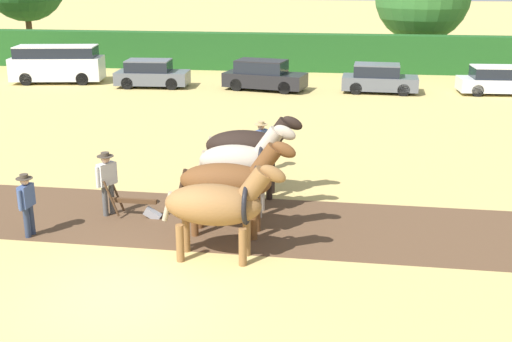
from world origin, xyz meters
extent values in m
plane|color=tan|center=(0.00, 0.00, 0.00)|extent=(240.00, 240.00, 0.00)
cube|color=brown|center=(-2.58, 4.08, 0.00)|extent=(26.95, 4.20, 0.01)
cube|color=#1E511E|center=(0.00, 29.58, 1.16)|extent=(76.59, 1.23, 2.31)
cylinder|color=#4C3823|center=(-19.19, 34.86, 1.88)|extent=(0.44, 0.44, 3.75)
cylinder|color=#423323|center=(9.14, 33.67, 1.43)|extent=(0.44, 0.44, 2.87)
ellipsoid|color=brown|center=(1.42, 1.88, 1.29)|extent=(2.19, 1.01, 0.93)
cylinder|color=brown|center=(2.14, 2.14, 0.44)|extent=(0.18, 0.18, 0.87)
cylinder|color=brown|center=(2.13, 1.60, 0.44)|extent=(0.18, 0.18, 0.87)
cylinder|color=brown|center=(0.72, 2.16, 0.44)|extent=(0.18, 0.18, 0.87)
cylinder|color=brown|center=(0.71, 1.62, 0.44)|extent=(0.18, 0.18, 0.87)
cylinder|color=brown|center=(2.35, 1.86, 1.78)|extent=(0.82, 0.45, 0.90)
ellipsoid|color=brown|center=(2.76, 1.86, 2.07)|extent=(0.68, 0.27, 0.54)
cube|color=gray|center=(2.53, 1.86, 1.98)|extent=(0.41, 0.09, 0.55)
cylinder|color=gray|center=(0.39, 1.89, 1.19)|extent=(0.30, 0.12, 0.71)
torus|color=black|center=(2.19, 1.87, 1.36)|extent=(0.12, 0.94, 0.94)
ellipsoid|color=brown|center=(1.45, 3.31, 1.36)|extent=(2.26, 0.96, 0.88)
cylinder|color=brown|center=(2.18, 3.55, 0.48)|extent=(0.18, 0.18, 0.97)
cylinder|color=brown|center=(2.17, 3.04, 0.48)|extent=(0.18, 0.18, 0.97)
cylinder|color=brown|center=(0.72, 3.57, 0.48)|extent=(0.18, 0.18, 0.97)
cylinder|color=brown|center=(0.71, 3.06, 0.48)|extent=(0.18, 0.18, 0.97)
cylinder|color=brown|center=(2.40, 3.29, 1.89)|extent=(0.85, 0.43, 0.96)
ellipsoid|color=brown|center=(2.86, 3.29, 2.21)|extent=(0.68, 0.27, 0.54)
cube|color=black|center=(2.60, 3.29, 2.07)|extent=(0.46, 0.09, 0.61)
cylinder|color=black|center=(0.38, 3.32, 1.27)|extent=(0.30, 0.12, 0.71)
torus|color=black|center=(2.23, 3.30, 1.43)|extent=(0.12, 0.90, 0.90)
ellipsoid|color=#B2A38E|center=(1.47, 4.74, 1.44)|extent=(1.98, 0.95, 0.87)
cylinder|color=#B2A38E|center=(2.11, 4.98, 0.52)|extent=(0.18, 0.18, 1.04)
cylinder|color=#B2A38E|center=(2.10, 4.48, 0.52)|extent=(0.18, 0.18, 1.04)
cylinder|color=#B2A38E|center=(0.83, 5.00, 0.52)|extent=(0.18, 0.18, 1.04)
cylinder|color=#B2A38E|center=(0.82, 4.49, 0.52)|extent=(0.18, 0.18, 1.04)
cylinder|color=#B2A38E|center=(2.30, 4.73, 1.95)|extent=(0.84, 0.43, 0.94)
ellipsoid|color=#B2A38E|center=(2.74, 4.72, 2.26)|extent=(0.68, 0.27, 0.54)
cube|color=gray|center=(2.50, 4.72, 2.13)|extent=(0.44, 0.09, 0.60)
cylinder|color=gray|center=(0.53, 4.75, 1.34)|extent=(0.30, 0.12, 0.71)
torus|color=black|center=(2.15, 4.73, 1.51)|extent=(0.12, 0.89, 0.89)
ellipsoid|color=black|center=(1.49, 6.17, 1.45)|extent=(2.28, 1.02, 0.94)
cylinder|color=black|center=(2.23, 6.43, 0.51)|extent=(0.18, 0.18, 1.03)
cylinder|color=black|center=(2.22, 5.89, 0.51)|extent=(0.18, 0.18, 1.03)
cylinder|color=black|center=(0.76, 6.45, 0.51)|extent=(0.18, 0.18, 1.03)
cylinder|color=black|center=(0.75, 5.91, 0.51)|extent=(0.18, 0.18, 1.03)
cylinder|color=black|center=(2.45, 6.15, 1.91)|extent=(0.78, 0.46, 0.84)
ellipsoid|color=black|center=(2.82, 6.15, 2.18)|extent=(0.68, 0.27, 0.54)
cube|color=gray|center=(2.61, 6.15, 2.11)|extent=(0.38, 0.09, 0.50)
cylinder|color=gray|center=(0.41, 6.18, 1.35)|extent=(0.30, 0.12, 0.71)
torus|color=black|center=(2.28, 6.16, 1.52)|extent=(0.12, 0.95, 0.95)
cube|color=#4C331E|center=(-1.14, 4.06, 0.45)|extent=(1.21, 0.12, 0.12)
cube|color=#939399|center=(-0.65, 4.05, 0.10)|extent=(0.48, 0.21, 0.39)
cylinder|color=#4C331E|center=(-1.68, 4.27, 0.55)|extent=(0.40, 0.07, 0.96)
cylinder|color=#4C331E|center=(-1.69, 3.87, 0.55)|extent=(0.40, 0.07, 0.96)
cylinder|color=#4C4C4C|center=(-1.81, 4.22, 0.42)|extent=(0.14, 0.14, 0.84)
cylinder|color=#4C4C4C|center=(-1.93, 4.04, 0.42)|extent=(0.14, 0.14, 0.84)
cube|color=silver|center=(-1.87, 4.13, 1.14)|extent=(0.43, 0.52, 0.59)
sphere|color=tan|center=(-1.87, 4.13, 1.55)|extent=(0.23, 0.23, 0.23)
cylinder|color=silver|center=(-1.71, 4.37, 1.11)|extent=(0.09, 0.09, 0.56)
cylinder|color=silver|center=(-2.02, 3.88, 1.11)|extent=(0.09, 0.09, 0.56)
cylinder|color=#42382D|center=(-1.87, 4.13, 1.62)|extent=(0.43, 0.43, 0.02)
cylinder|color=#42382D|center=(-1.87, 4.13, 1.67)|extent=(0.22, 0.22, 0.10)
cylinder|color=#38332D|center=(1.71, 8.46, 0.41)|extent=(0.14, 0.14, 0.82)
cylinder|color=#38332D|center=(1.62, 8.26, 0.41)|extent=(0.14, 0.14, 0.82)
cube|color=#3D5184|center=(1.66, 8.36, 1.11)|extent=(0.38, 0.52, 0.58)
sphere|color=tan|center=(1.66, 8.36, 1.51)|extent=(0.22, 0.22, 0.22)
cylinder|color=#3D5184|center=(1.78, 8.62, 1.08)|extent=(0.09, 0.09, 0.54)
cylinder|color=#3D5184|center=(1.55, 8.10, 1.08)|extent=(0.09, 0.09, 0.54)
cylinder|color=tan|center=(1.66, 8.36, 1.58)|extent=(0.42, 0.42, 0.02)
cylinder|color=tan|center=(1.66, 8.36, 1.63)|extent=(0.21, 0.21, 0.10)
cylinder|color=#28334C|center=(-3.28, 2.61, 0.38)|extent=(0.14, 0.14, 0.77)
cylinder|color=#28334C|center=(-3.30, 2.41, 0.38)|extent=(0.14, 0.14, 0.77)
cube|color=#3D5184|center=(-3.29, 2.51, 1.04)|extent=(0.24, 0.47, 0.55)
sphere|color=tan|center=(-3.29, 2.51, 1.42)|extent=(0.21, 0.21, 0.21)
cylinder|color=#3D5184|center=(-3.26, 2.78, 1.02)|extent=(0.09, 0.09, 0.51)
cylinder|color=#3D5184|center=(-3.32, 2.24, 1.02)|extent=(0.09, 0.09, 0.51)
cylinder|color=#42382D|center=(-3.29, 2.51, 1.49)|extent=(0.40, 0.40, 0.02)
cylinder|color=#42382D|center=(-3.29, 2.51, 1.54)|extent=(0.20, 0.20, 0.10)
cube|color=silver|center=(-11.90, 23.35, 0.82)|extent=(5.26, 2.70, 1.25)
cube|color=black|center=(-11.90, 23.35, 1.73)|extent=(4.64, 2.42, 0.57)
cube|color=silver|center=(-11.90, 23.35, 2.05)|extent=(4.64, 2.42, 0.06)
cylinder|color=black|center=(-10.50, 24.44, 0.35)|extent=(0.73, 0.33, 0.70)
cylinder|color=black|center=(-10.22, 22.76, 0.35)|extent=(0.73, 0.33, 0.70)
cylinder|color=black|center=(-13.57, 23.95, 0.35)|extent=(0.73, 0.33, 0.70)
cylinder|color=black|center=(-13.30, 22.26, 0.35)|extent=(0.73, 0.33, 0.70)
cube|color=#565B66|center=(-6.18, 22.76, 0.52)|extent=(4.01, 2.02, 0.68)
cube|color=black|center=(-6.38, 22.75, 1.14)|extent=(2.44, 1.75, 0.56)
cube|color=#565B66|center=(-6.38, 22.75, 1.45)|extent=(2.44, 1.75, 0.06)
cylinder|color=black|center=(-5.02, 23.61, 0.32)|extent=(0.66, 0.26, 0.65)
cylinder|color=black|center=(-4.93, 22.05, 0.32)|extent=(0.66, 0.26, 0.65)
cylinder|color=black|center=(-7.44, 23.47, 0.32)|extent=(0.66, 0.26, 0.65)
cylinder|color=black|center=(-7.35, 21.90, 0.32)|extent=(0.66, 0.26, 0.65)
cube|color=black|center=(0.03, 22.68, 0.55)|extent=(4.57, 2.59, 0.73)
cube|color=black|center=(-0.18, 22.73, 1.22)|extent=(2.85, 2.06, 0.61)
cube|color=black|center=(-0.18, 22.73, 1.56)|extent=(2.85, 2.06, 0.06)
cylinder|color=black|center=(1.49, 23.15, 0.33)|extent=(0.69, 0.35, 0.66)
cylinder|color=black|center=(1.18, 21.66, 0.33)|extent=(0.69, 0.35, 0.66)
cylinder|color=black|center=(-1.12, 23.70, 0.33)|extent=(0.69, 0.35, 0.66)
cylinder|color=black|center=(-1.43, 22.22, 0.33)|extent=(0.69, 0.35, 0.66)
cube|color=#565B66|center=(6.07, 22.77, 0.52)|extent=(3.96, 1.92, 0.69)
cube|color=black|center=(5.88, 22.78, 1.14)|extent=(2.40, 1.67, 0.57)
cube|color=#565B66|center=(5.88, 22.78, 1.46)|extent=(2.40, 1.67, 0.06)
cylinder|color=black|center=(7.31, 23.47, 0.31)|extent=(0.64, 0.25, 0.63)
cylinder|color=black|center=(7.24, 21.95, 0.31)|extent=(0.64, 0.25, 0.63)
cylinder|color=black|center=(4.91, 23.58, 0.31)|extent=(0.64, 0.25, 0.63)
cylinder|color=black|center=(4.84, 22.07, 0.31)|extent=(0.64, 0.25, 0.63)
cube|color=silver|center=(12.22, 23.16, 0.50)|extent=(4.29, 1.93, 0.66)
cube|color=black|center=(12.01, 23.15, 1.11)|extent=(2.60, 1.67, 0.55)
cube|color=silver|center=(12.01, 23.15, 1.41)|extent=(2.60, 1.67, 0.06)
cylinder|color=black|center=(10.88, 23.84, 0.31)|extent=(0.63, 0.25, 0.62)
cylinder|color=black|center=(10.95, 22.34, 0.31)|extent=(0.63, 0.25, 0.62)
camera|label=1|loc=(4.16, -11.12, 6.30)|focal=45.00mm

